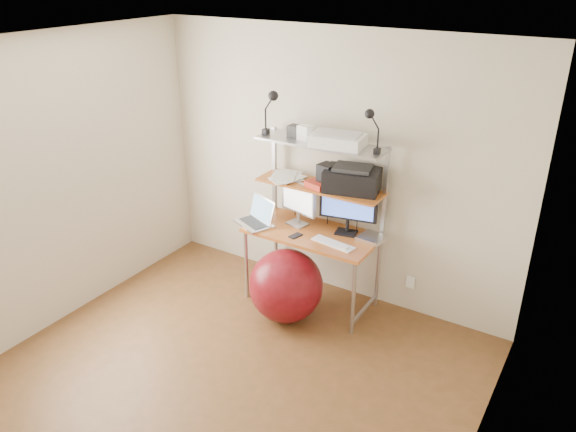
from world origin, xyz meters
name	(u,v)px	position (x,y,z in m)	size (l,w,h in m)	color
room	(208,244)	(0.00, 0.00, 1.25)	(3.60, 3.60, 3.60)	brown
computer_desk	(316,208)	(0.00, 1.50, 0.96)	(1.20, 0.60, 1.57)	#C76326
wall_outlet	(410,282)	(0.85, 1.79, 0.30)	(0.08, 0.01, 0.12)	white
monitor_silver	(298,200)	(-0.19, 1.52, 0.98)	(0.39, 0.18, 0.44)	#BABABF
monitor_black	(348,206)	(0.28, 1.59, 1.00)	(0.52, 0.18, 0.52)	black
laptop	(258,218)	(-0.52, 1.33, 0.79)	(0.44, 0.41, 0.32)	silver
keyboard	(333,244)	(0.27, 1.32, 0.75)	(0.40, 0.11, 0.01)	white
mouse	(342,248)	(0.38, 1.28, 0.75)	(0.09, 0.06, 0.03)	white
mac_mini	(372,238)	(0.53, 1.57, 0.76)	(0.21, 0.21, 0.04)	silver
phone	(295,236)	(-0.08, 1.28, 0.74)	(0.07, 0.12, 0.01)	black
printer	(352,179)	(0.30, 1.61, 1.26)	(0.53, 0.42, 0.22)	black
nas_cube	(327,175)	(0.07, 1.57, 1.26)	(0.14, 0.14, 0.21)	black
red_box	(317,185)	(0.01, 1.50, 1.18)	(0.19, 0.13, 0.05)	red
scanner	(338,140)	(0.17, 1.55, 1.61)	(0.48, 0.35, 0.12)	white
box_white	(305,133)	(-0.15, 1.55, 1.62)	(0.11, 0.09, 0.13)	white
box_grey	(295,131)	(-0.28, 1.59, 1.60)	(0.10, 0.10, 0.10)	#2F2F32
clip_lamp_left	(272,103)	(-0.47, 1.51, 1.85)	(0.16, 0.09, 0.41)	black
clip_lamp_right	(371,121)	(0.47, 1.52, 1.81)	(0.14, 0.08, 0.36)	black
exercise_ball	(286,286)	(-0.06, 1.09, 0.33)	(0.67, 0.67, 0.67)	maroon
paper_stack	(286,176)	(-0.36, 1.57, 1.16)	(0.39, 0.42, 0.02)	white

